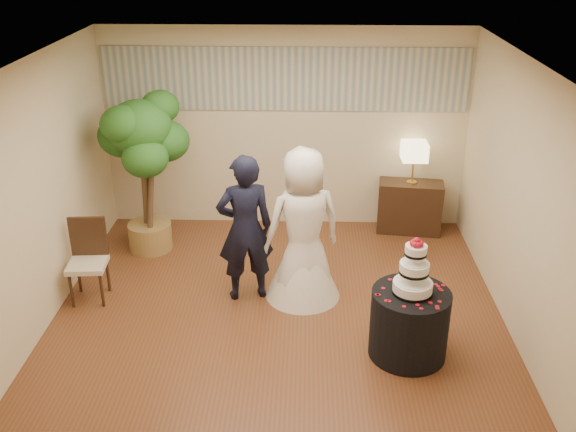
{
  "coord_description": "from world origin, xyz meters",
  "views": [
    {
      "loc": [
        0.29,
        -6.04,
        4.02
      ],
      "look_at": [
        0.1,
        0.4,
        1.05
      ],
      "focal_mm": 40.0,
      "sensor_mm": 36.0,
      "label": 1
    }
  ],
  "objects_px": {
    "bride": "(303,226)",
    "side_chair": "(87,262)",
    "table_lamp": "(413,163)",
    "ficus_tree": "(144,174)",
    "groom": "(245,229)",
    "wedding_cake": "(415,266)",
    "cake_table": "(409,324)",
    "console": "(410,207)"
  },
  "relations": [
    {
      "from": "cake_table",
      "to": "wedding_cake",
      "type": "relative_size",
      "value": 1.3
    },
    {
      "from": "bride",
      "to": "side_chair",
      "type": "xyz_separation_m",
      "value": [
        -2.46,
        -0.16,
        -0.43
      ]
    },
    {
      "from": "cake_table",
      "to": "console",
      "type": "distance_m",
      "value": 2.9
    },
    {
      "from": "table_lamp",
      "to": "console",
      "type": "bearing_deg",
      "value": 0.0
    },
    {
      "from": "table_lamp",
      "to": "side_chair",
      "type": "height_order",
      "value": "table_lamp"
    },
    {
      "from": "side_chair",
      "to": "bride",
      "type": "bearing_deg",
      "value": -0.81
    },
    {
      "from": "bride",
      "to": "wedding_cake",
      "type": "height_order",
      "value": "bride"
    },
    {
      "from": "cake_table",
      "to": "bride",
      "type": "bearing_deg",
      "value": 134.32
    },
    {
      "from": "wedding_cake",
      "to": "side_chair",
      "type": "distance_m",
      "value": 3.7
    },
    {
      "from": "ficus_tree",
      "to": "groom",
      "type": "bearing_deg",
      "value": -39.64
    },
    {
      "from": "groom",
      "to": "console",
      "type": "height_order",
      "value": "groom"
    },
    {
      "from": "groom",
      "to": "ficus_tree",
      "type": "bearing_deg",
      "value": -54.71
    },
    {
      "from": "cake_table",
      "to": "ficus_tree",
      "type": "height_order",
      "value": "ficus_tree"
    },
    {
      "from": "bride",
      "to": "cake_table",
      "type": "distance_m",
      "value": 1.63
    },
    {
      "from": "table_lamp",
      "to": "side_chair",
      "type": "bearing_deg",
      "value": -153.87
    },
    {
      "from": "groom",
      "to": "side_chair",
      "type": "relative_size",
      "value": 1.82
    },
    {
      "from": "table_lamp",
      "to": "side_chair",
      "type": "distance_m",
      "value": 4.43
    },
    {
      "from": "cake_table",
      "to": "table_lamp",
      "type": "bearing_deg",
      "value": 81.85
    },
    {
      "from": "groom",
      "to": "cake_table",
      "type": "xyz_separation_m",
      "value": [
        1.73,
        -1.07,
        -0.52
      ]
    },
    {
      "from": "cake_table",
      "to": "console",
      "type": "relative_size",
      "value": 0.89
    },
    {
      "from": "ficus_tree",
      "to": "cake_table",
      "type": "bearing_deg",
      "value": -35.46
    },
    {
      "from": "wedding_cake",
      "to": "cake_table",
      "type": "bearing_deg",
      "value": 0.0
    },
    {
      "from": "bride",
      "to": "wedding_cake",
      "type": "relative_size",
      "value": 3.02
    },
    {
      "from": "table_lamp",
      "to": "ficus_tree",
      "type": "bearing_deg",
      "value": -169.57
    },
    {
      "from": "bride",
      "to": "ficus_tree",
      "type": "bearing_deg",
      "value": -48.1
    },
    {
      "from": "table_lamp",
      "to": "side_chair",
      "type": "relative_size",
      "value": 0.6
    },
    {
      "from": "groom",
      "to": "console",
      "type": "distance_m",
      "value": 2.85
    },
    {
      "from": "cake_table",
      "to": "side_chair",
      "type": "distance_m",
      "value": 3.66
    },
    {
      "from": "table_lamp",
      "to": "ficus_tree",
      "type": "xyz_separation_m",
      "value": [
        -3.54,
        -0.65,
        0.05
      ]
    },
    {
      "from": "bride",
      "to": "table_lamp",
      "type": "relative_size",
      "value": 3.13
    },
    {
      "from": "groom",
      "to": "ficus_tree",
      "type": "relative_size",
      "value": 0.82
    },
    {
      "from": "groom",
      "to": "wedding_cake",
      "type": "xyz_separation_m",
      "value": [
        1.73,
        -1.07,
        0.15
      ]
    },
    {
      "from": "table_lamp",
      "to": "side_chair",
      "type": "xyz_separation_m",
      "value": [
        -3.94,
        -1.93,
        -0.54
      ]
    },
    {
      "from": "console",
      "to": "ficus_tree",
      "type": "relative_size",
      "value": 0.41
    },
    {
      "from": "bride",
      "to": "console",
      "type": "bearing_deg",
      "value": -149.13
    },
    {
      "from": "table_lamp",
      "to": "groom",
      "type": "bearing_deg",
      "value": -139.78
    },
    {
      "from": "ficus_tree",
      "to": "side_chair",
      "type": "bearing_deg",
      "value": -107.65
    },
    {
      "from": "groom",
      "to": "wedding_cake",
      "type": "relative_size",
      "value": 2.91
    },
    {
      "from": "bride",
      "to": "cake_table",
      "type": "height_order",
      "value": "bride"
    },
    {
      "from": "console",
      "to": "side_chair",
      "type": "relative_size",
      "value": 0.91
    },
    {
      "from": "wedding_cake",
      "to": "side_chair",
      "type": "height_order",
      "value": "wedding_cake"
    },
    {
      "from": "bride",
      "to": "table_lamp",
      "type": "distance_m",
      "value": 2.32
    }
  ]
}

